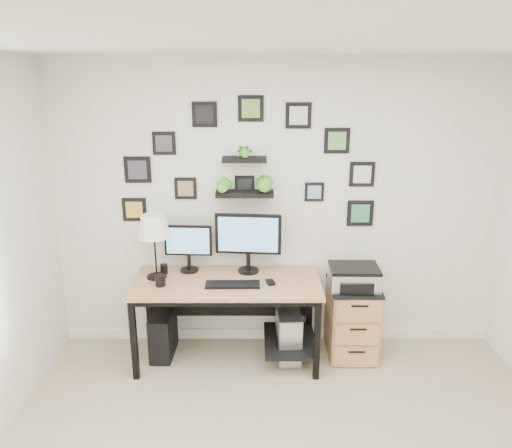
{
  "coord_description": "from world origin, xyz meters",
  "views": [
    {
      "loc": [
        -0.2,
        -2.28,
        2.48
      ],
      "look_at": [
        -0.2,
        1.83,
        1.2
      ],
      "focal_mm": 35.0,
      "sensor_mm": 36.0,
      "label": 1
    }
  ],
  "objects_px": {
    "table_lamp": "(154,228)",
    "pc_tower_black": "(163,333)",
    "file_cabinet": "(352,320)",
    "printer": "(354,277)",
    "monitor_left": "(188,245)",
    "pc_tower_grey": "(288,333)",
    "desk": "(231,293)",
    "monitor_right": "(248,238)",
    "mug": "(160,280)"
  },
  "relations": [
    {
      "from": "table_lamp",
      "to": "pc_tower_black",
      "type": "bearing_deg",
      "value": -16.38
    },
    {
      "from": "file_cabinet",
      "to": "printer",
      "type": "distance_m",
      "value": 0.43
    },
    {
      "from": "monitor_left",
      "to": "pc_tower_grey",
      "type": "relative_size",
      "value": 0.93
    },
    {
      "from": "printer",
      "to": "desk",
      "type": "bearing_deg",
      "value": -178.94
    },
    {
      "from": "monitor_left",
      "to": "file_cabinet",
      "type": "height_order",
      "value": "monitor_left"
    },
    {
      "from": "monitor_left",
      "to": "printer",
      "type": "distance_m",
      "value": 1.47
    },
    {
      "from": "monitor_right",
      "to": "file_cabinet",
      "type": "xyz_separation_m",
      "value": [
        0.93,
        -0.11,
        -0.73
      ]
    },
    {
      "from": "monitor_right",
      "to": "mug",
      "type": "height_order",
      "value": "monitor_right"
    },
    {
      "from": "desk",
      "to": "printer",
      "type": "bearing_deg",
      "value": 1.06
    },
    {
      "from": "desk",
      "to": "pc_tower_grey",
      "type": "xyz_separation_m",
      "value": [
        0.5,
        0.01,
        -0.4
      ]
    },
    {
      "from": "monitor_left",
      "to": "monitor_right",
      "type": "height_order",
      "value": "monitor_right"
    },
    {
      "from": "pc_tower_grey",
      "to": "mug",
      "type": "bearing_deg",
      "value": -172.86
    },
    {
      "from": "monitor_left",
      "to": "pc_tower_black",
      "type": "height_order",
      "value": "monitor_left"
    },
    {
      "from": "table_lamp",
      "to": "desk",
      "type": "bearing_deg",
      "value": -4.3
    },
    {
      "from": "monitor_left",
      "to": "pc_tower_grey",
      "type": "bearing_deg",
      "value": -11.27
    },
    {
      "from": "monitor_right",
      "to": "printer",
      "type": "distance_m",
      "value": 0.97
    },
    {
      "from": "desk",
      "to": "monitor_right",
      "type": "bearing_deg",
      "value": 49.41
    },
    {
      "from": "monitor_right",
      "to": "file_cabinet",
      "type": "relative_size",
      "value": 0.86
    },
    {
      "from": "mug",
      "to": "desk",
      "type": "bearing_deg",
      "value": 12.09
    },
    {
      "from": "monitor_left",
      "to": "mug",
      "type": "height_order",
      "value": "monitor_left"
    },
    {
      "from": "mug",
      "to": "pc_tower_black",
      "type": "xyz_separation_m",
      "value": [
        -0.04,
        0.17,
        -0.59
      ]
    },
    {
      "from": "monitor_left",
      "to": "mug",
      "type": "relative_size",
      "value": 4.45
    },
    {
      "from": "mug",
      "to": "pc_tower_grey",
      "type": "xyz_separation_m",
      "value": [
        1.09,
        0.14,
        -0.57
      ]
    },
    {
      "from": "file_cabinet",
      "to": "pc_tower_grey",
      "type": "bearing_deg",
      "value": -175.3
    },
    {
      "from": "pc_tower_black",
      "to": "printer",
      "type": "bearing_deg",
      "value": 1.03
    },
    {
      "from": "printer",
      "to": "monitor_right",
      "type": "bearing_deg",
      "value": 170.61
    },
    {
      "from": "pc_tower_grey",
      "to": "monitor_right",
      "type": "bearing_deg",
      "value": 155.93
    },
    {
      "from": "pc_tower_grey",
      "to": "pc_tower_black",
      "type": "bearing_deg",
      "value": 178.48
    },
    {
      "from": "monitor_right",
      "to": "file_cabinet",
      "type": "distance_m",
      "value": 1.19
    },
    {
      "from": "monitor_right",
      "to": "printer",
      "type": "relative_size",
      "value": 1.37
    },
    {
      "from": "desk",
      "to": "table_lamp",
      "type": "bearing_deg",
      "value": 175.7
    },
    {
      "from": "desk",
      "to": "monitor_left",
      "type": "bearing_deg",
      "value": 153.88
    },
    {
      "from": "table_lamp",
      "to": "pc_tower_black",
      "type": "relative_size",
      "value": 1.37
    },
    {
      "from": "pc_tower_black",
      "to": "mug",
      "type": "bearing_deg",
      "value": -75.38
    },
    {
      "from": "monitor_right",
      "to": "pc_tower_black",
      "type": "bearing_deg",
      "value": -170.42
    },
    {
      "from": "table_lamp",
      "to": "pc_tower_black",
      "type": "xyz_separation_m",
      "value": [
        0.03,
        -0.01,
        -1.0
      ]
    },
    {
      "from": "monitor_left",
      "to": "printer",
      "type": "relative_size",
      "value": 1.02
    },
    {
      "from": "table_lamp",
      "to": "mug",
      "type": "bearing_deg",
      "value": -69.75
    },
    {
      "from": "pc_tower_black",
      "to": "printer",
      "type": "distance_m",
      "value": 1.77
    },
    {
      "from": "mug",
      "to": "pc_tower_grey",
      "type": "height_order",
      "value": "mug"
    },
    {
      "from": "pc_tower_grey",
      "to": "printer",
      "type": "distance_m",
      "value": 0.78
    },
    {
      "from": "monitor_left",
      "to": "pc_tower_black",
      "type": "bearing_deg",
      "value": -148.45
    },
    {
      "from": "monitor_right",
      "to": "table_lamp",
      "type": "bearing_deg",
      "value": -171.27
    },
    {
      "from": "monitor_right",
      "to": "pc_tower_grey",
      "type": "relative_size",
      "value": 1.25
    },
    {
      "from": "monitor_right",
      "to": "printer",
      "type": "height_order",
      "value": "monitor_right"
    },
    {
      "from": "mug",
      "to": "file_cabinet",
      "type": "relative_size",
      "value": 0.14
    },
    {
      "from": "mug",
      "to": "pc_tower_black",
      "type": "bearing_deg",
      "value": 102.86
    },
    {
      "from": "mug",
      "to": "pc_tower_black",
      "type": "relative_size",
      "value": 0.23
    },
    {
      "from": "desk",
      "to": "pc_tower_black",
      "type": "xyz_separation_m",
      "value": [
        -0.62,
        0.04,
        -0.42
      ]
    },
    {
      "from": "monitor_left",
      "to": "monitor_right",
      "type": "distance_m",
      "value": 0.53
    }
  ]
}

